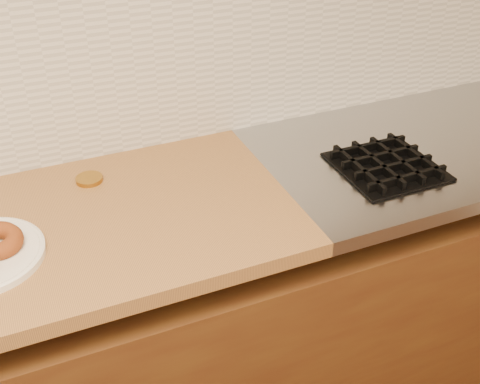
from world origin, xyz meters
name	(u,v)px	position (x,y,z in m)	size (l,w,h in m)	color
base_cabinet	(109,367)	(0.00, 1.69, 0.39)	(3.60, 0.60, 0.77)	#4E2F11
stovetop	(467,137)	(1.15, 1.69, 0.88)	(1.30, 0.62, 0.04)	#9EA0A5
backsplash	(43,57)	(0.00, 1.99, 1.20)	(3.60, 0.02, 0.60)	beige
brass_jar_lid	(89,179)	(0.05, 1.86, 0.91)	(0.07, 0.07, 0.01)	olive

